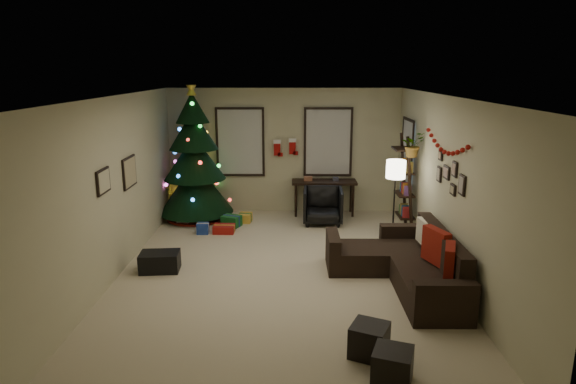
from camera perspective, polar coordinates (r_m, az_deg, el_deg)
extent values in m
plane|color=beige|center=(7.79, -0.77, -9.32)|extent=(7.00, 7.00, 0.00)
plane|color=white|center=(7.16, -0.84, 10.94)|extent=(7.00, 7.00, 0.00)
plane|color=#C1BB93|center=(10.79, -0.45, 4.76)|extent=(5.00, 0.00, 5.00)
plane|color=#C1BB93|center=(4.04, -1.77, -11.36)|extent=(5.00, 0.00, 5.00)
plane|color=#C1BB93|center=(7.82, -19.45, 0.39)|extent=(0.00, 7.00, 7.00)
plane|color=#C1BB93|center=(7.73, 18.07, 0.34)|extent=(0.00, 7.00, 7.00)
cube|color=#728CB2|center=(10.79, -5.53, 5.76)|extent=(0.94, 0.02, 1.35)
cube|color=beige|center=(10.79, -5.53, 5.76)|extent=(0.94, 0.03, 1.35)
cube|color=#728CB2|center=(10.76, 4.64, 5.76)|extent=(0.94, 0.02, 1.35)
cube|color=beige|center=(10.76, 4.64, 5.76)|extent=(0.94, 0.03, 1.35)
cube|color=#728CB2|center=(10.10, 13.68, 4.59)|extent=(0.05, 0.27, 1.17)
cube|color=beige|center=(10.10, 13.68, 4.59)|extent=(0.05, 0.45, 1.17)
cylinder|color=black|center=(10.67, -10.48, -2.09)|extent=(0.11, 0.11, 0.34)
cone|color=black|center=(10.54, -10.61, 0.59)|extent=(1.55, 1.55, 1.08)
cone|color=black|center=(10.41, -10.76, 3.95)|extent=(1.28, 1.28, 0.91)
cone|color=black|center=(10.33, -10.90, 7.06)|extent=(1.00, 1.00, 0.80)
cone|color=black|center=(10.29, -11.02, 9.57)|extent=(0.68, 0.68, 0.63)
cylinder|color=maroon|center=(10.71, -10.45, -2.85)|extent=(1.25, 1.25, 0.05)
cube|color=gold|center=(10.29, -4.96, -2.97)|extent=(0.25, 0.30, 0.18)
cube|color=silver|center=(10.37, -11.92, -2.80)|extent=(0.26, 0.26, 0.28)
cube|color=#14591E|center=(10.03, -6.54, -3.35)|extent=(0.35, 0.28, 0.22)
cube|color=maroon|center=(9.67, -7.40, -4.24)|extent=(0.40, 0.30, 0.15)
cube|color=navy|center=(9.68, -9.80, -4.16)|extent=(0.22, 0.22, 0.20)
cube|color=black|center=(7.53, 15.01, -9.17)|extent=(0.78, 2.08, 0.36)
cube|color=black|center=(7.46, 17.38, -6.16)|extent=(0.20, 2.08, 0.46)
cube|color=black|center=(6.49, 17.60, -12.22)|extent=(0.78, 0.20, 0.57)
cube|color=black|center=(8.52, 13.16, -5.54)|extent=(0.78, 0.20, 0.57)
cube|color=black|center=(7.97, 8.51, -7.51)|extent=(0.74, 0.78, 0.36)
cube|color=black|center=(7.88, 5.21, -6.85)|extent=(0.18, 0.78, 0.57)
cube|color=maroon|center=(6.82, 18.11, -7.71)|extent=(0.26, 0.47, 0.46)
cube|color=maroon|center=(7.36, 16.71, -6.01)|extent=(0.30, 0.51, 0.50)
cube|color=beige|center=(7.98, 15.37, -4.43)|extent=(0.14, 0.38, 0.38)
cube|color=black|center=(5.74, 9.36, -16.52)|extent=(0.51, 0.51, 0.36)
cube|color=black|center=(5.36, 11.97, -19.10)|extent=(0.49, 0.49, 0.36)
cube|color=black|center=(10.66, 4.19, 1.17)|extent=(1.39, 0.50, 0.05)
cylinder|color=black|center=(10.53, 0.91, -1.06)|extent=(0.05, 0.05, 0.69)
cylinder|color=black|center=(10.92, 0.89, -0.52)|extent=(0.05, 0.05, 0.69)
cylinder|color=black|center=(10.62, 7.52, -1.06)|extent=(0.05, 0.05, 0.69)
cylinder|color=black|center=(11.00, 7.27, -0.52)|extent=(0.05, 0.05, 0.69)
imported|color=black|center=(10.11, 4.05, -1.58)|extent=(0.76, 0.71, 0.75)
cube|color=black|center=(9.27, 13.89, 0.36)|extent=(0.05, 0.05, 1.93)
cube|color=black|center=(9.76, 13.21, 1.07)|extent=(0.05, 0.05, 1.93)
cube|color=black|center=(9.65, 13.17, -2.67)|extent=(0.30, 0.53, 0.03)
cube|color=black|center=(9.54, 13.31, -0.21)|extent=(0.30, 0.53, 0.03)
cube|color=black|center=(9.45, 13.46, 2.31)|extent=(0.30, 0.53, 0.03)
cube|color=black|center=(9.37, 13.60, 4.87)|extent=(0.30, 0.53, 0.03)
imported|color=#4C4C4C|center=(9.03, 14.21, 5.74)|extent=(0.68, 0.65, 0.58)
cylinder|color=black|center=(9.05, 11.89, -6.14)|extent=(0.27, 0.27, 0.03)
cylinder|color=black|center=(8.84, 12.11, -2.04)|extent=(0.03, 0.03, 1.32)
cylinder|color=white|center=(8.67, 12.35, 2.58)|extent=(0.33, 0.33, 0.31)
cube|color=black|center=(8.42, -17.85, 2.20)|extent=(0.04, 0.60, 0.50)
cube|color=tan|center=(8.42, -17.85, 2.20)|extent=(0.01, 0.54, 0.45)
cube|color=black|center=(7.36, -20.57, 1.17)|extent=(0.04, 0.45, 0.35)
cube|color=#C1BB93|center=(7.36, -20.57, 1.17)|extent=(0.01, 0.41, 0.31)
cube|color=black|center=(7.12, 19.47, 0.77)|extent=(0.03, 0.22, 0.28)
cube|color=black|center=(7.42, 18.70, 2.51)|extent=(0.03, 0.18, 0.22)
cube|color=black|center=(7.48, 18.52, 0.26)|extent=(0.03, 0.20, 0.16)
cube|color=black|center=(7.77, 17.84, 2.17)|extent=(0.03, 0.26, 0.20)
cube|color=black|center=(8.11, 17.07, 1.98)|extent=(0.03, 0.18, 0.24)
cube|color=black|center=(8.06, 17.22, 4.07)|extent=(0.03, 0.16, 0.16)
cube|color=#990F0C|center=(10.68, -1.26, 5.03)|extent=(0.14, 0.04, 0.30)
cube|color=white|center=(10.66, -1.27, 5.83)|extent=(0.16, 0.05, 0.08)
cube|color=#990F0C|center=(10.70, -0.88, 4.35)|extent=(0.10, 0.04, 0.08)
cube|color=#990F0C|center=(10.64, 0.51, 5.20)|extent=(0.14, 0.04, 0.30)
cube|color=white|center=(10.62, 0.52, 6.00)|extent=(0.16, 0.05, 0.08)
cube|color=#990F0C|center=(10.66, 0.89, 4.51)|extent=(0.10, 0.04, 0.08)
cube|color=black|center=(8.07, -14.58, -7.79)|extent=(0.63, 0.44, 0.30)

